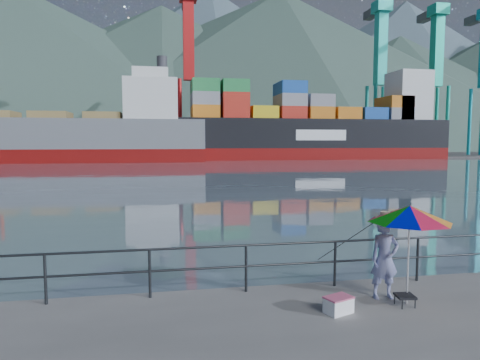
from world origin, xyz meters
The scene contains 13 objects.
harbor_water centered at (0.00, 130.00, 0.00)m, with size 500.00×280.00×0.00m, color slate.
far_dock centered at (10.00, 93.00, 0.00)m, with size 200.00×40.00×0.40m, color #514F4C.
guardrail centered at (0.00, 1.70, 0.52)m, with size 22.00×0.06×1.03m.
mountains centered at (38.82, 207.75, 35.55)m, with size 600.00×332.80×80.00m.
port_cranes centered at (31.00, 84.00, 16.00)m, with size 116.00×28.00×38.40m.
container_stacks centered at (32.20, 94.34, 3.01)m, with size 58.00×8.40×7.80m.
fisherman centered at (3.69, 0.83, 0.82)m, with size 0.60×0.39×1.64m, color navy.
beach_umbrella centered at (3.99, 0.47, 1.78)m, with size 2.00×2.00×1.95m.
folding_stool centered at (3.87, 0.35, 0.12)m, with size 0.38×0.38×0.22m.
cooler_bag centered at (2.47, 0.27, 0.14)m, with size 0.49×0.33×0.28m, color white.
fishing_rod centered at (3.35, 2.00, 0.00)m, with size 0.02×0.02×2.19m, color black.
bulk_carrier centered at (-16.53, 69.96, 4.15)m, with size 49.99×8.65×14.50m.
container_ship centered at (30.77, 75.20, 5.88)m, with size 54.32×9.05×18.10m.
Camera 1 is at (-0.71, -6.99, 3.18)m, focal length 32.00 mm.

